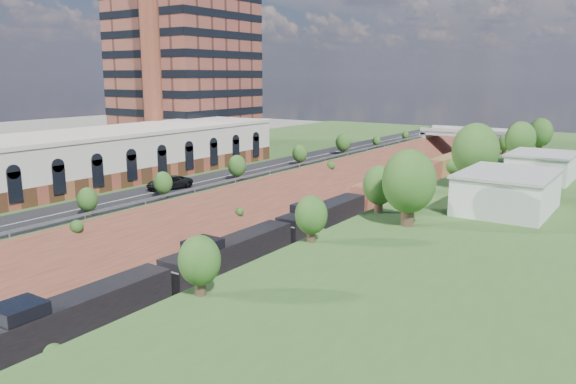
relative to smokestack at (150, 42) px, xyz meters
The scene contains 17 objects.
platform_left 23.05m from the smokestack, 53.13° to the left, with size 44.00×180.00×5.00m, color #365824.
embankment_left 35.58m from the smokestack, ahead, with size 7.07×180.00×7.07m, color brown.
embankment_right 53.39m from the smokestack, ahead, with size 7.07×180.00×7.07m, color brown.
rail_left_track 41.86m from the smokestack, ahead, with size 1.58×180.00×0.18m, color gray.
rail_right_track 46.11m from the smokestack, ahead, with size 1.58×180.00×0.18m, color gray.
road 28.88m from the smokestack, 11.04° to the left, with size 8.00×180.00×0.10m, color black.
guardrail 31.59m from the smokestack, ahead, with size 0.10×171.00×0.70m.
commercial_building 25.69m from the smokestack, 66.04° to the right, with size 14.30×62.30×7.00m.
highrise_tower 19.55m from the smokestack, 116.57° to the left, with size 22.00×22.00×53.90m.
smokestack is the anchor object (origin of this frame).
overpass 77.82m from the smokestack, 61.39° to the left, with size 24.50×8.30×7.40m.
white_building_near 62.29m from the smokestack, ahead, with size 9.00×12.00×4.00m, color silver.
white_building_far 64.31m from the smokestack, 16.97° to the left, with size 8.00×10.00×3.60m, color silver.
tree_right_large 57.52m from the smokestack, 16.80° to the right, with size 5.25×5.25×7.61m.
tree_left_crest 46.95m from the smokestack, 56.09° to the right, with size 2.45×2.45×3.55m.
freight_train 54.40m from the smokestack, 38.80° to the left, with size 2.85×160.86×4.55m.
suv 32.58m from the smokestack, 39.07° to the right, with size 2.79×6.04×1.68m, color black.
Camera 1 is at (37.41, -10.96, 19.54)m, focal length 35.00 mm.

